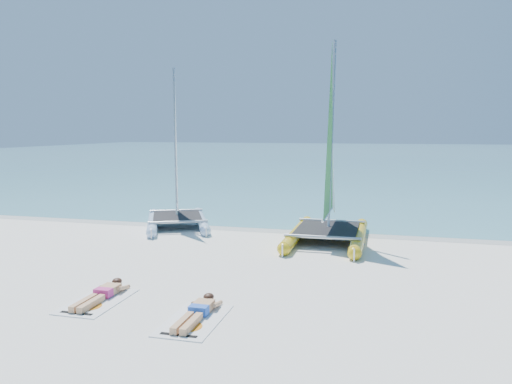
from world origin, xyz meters
The scene contains 9 objects.
ground centered at (0.00, 0.00, 0.00)m, with size 140.00×140.00×0.00m, color white.
sea centered at (0.00, 63.00, 0.01)m, with size 140.00×115.00×0.01m, color #76C3C5.
wet_sand_strip centered at (0.00, 5.50, 0.00)m, with size 140.00×1.40×0.01m, color silver.
catamaran_blue centered at (-4.31, 5.26, 1.86)m, with size 3.90×5.05×6.22m.
catamaran_yellow centered at (1.53, 4.52, 2.16)m, with size 2.42×5.39×6.86m.
towel_a centered at (-2.54, -3.03, 0.01)m, with size 1.00×1.85×0.02m, color white.
sunbather_a centered at (-2.54, -2.84, 0.12)m, with size 0.37×1.73×0.26m.
towel_b centered at (-0.16, -3.51, 0.01)m, with size 1.00×1.85×0.02m, color white.
sunbather_b centered at (-0.16, -3.31, 0.12)m, with size 0.37×1.73×0.26m.
Camera 1 is at (3.28, -12.06, 3.63)m, focal length 35.00 mm.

